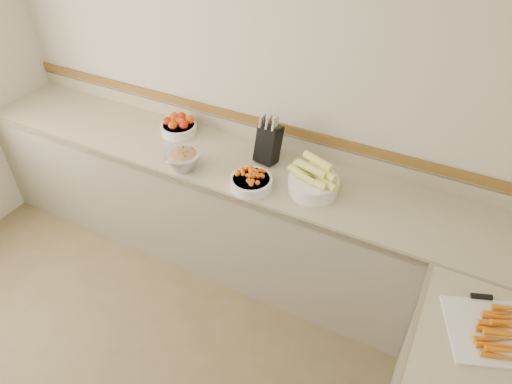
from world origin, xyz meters
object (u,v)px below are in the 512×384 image
at_px(corn_bowl, 314,181).
at_px(knife_block, 268,143).
at_px(rhubarb_bowl, 183,159).
at_px(cherry_tomato_bowl, 251,181).
at_px(tomato_bowl, 179,126).
at_px(cutting_board, 501,331).

bearing_deg(corn_bowl, knife_block, 156.45).
xyz_separation_m(corn_bowl, rhubarb_bowl, (-0.84, -0.16, -0.00)).
bearing_deg(rhubarb_bowl, knife_block, 36.31).
xyz_separation_m(cherry_tomato_bowl, rhubarb_bowl, (-0.48, -0.02, 0.02)).
height_order(tomato_bowl, cutting_board, tomato_bowl).
xyz_separation_m(tomato_bowl, corn_bowl, (1.11, -0.19, 0.02)).
bearing_deg(rhubarb_bowl, tomato_bowl, 128.57).
relative_size(corn_bowl, rhubarb_bowl, 1.40).
height_order(rhubarb_bowl, cutting_board, rhubarb_bowl).
height_order(cherry_tomato_bowl, rhubarb_bowl, same).
distance_m(tomato_bowl, corn_bowl, 1.13).
relative_size(knife_block, cherry_tomato_bowl, 1.28).
xyz_separation_m(knife_block, rhubarb_bowl, (-0.45, -0.33, -0.07)).
height_order(corn_bowl, rhubarb_bowl, corn_bowl).
bearing_deg(rhubarb_bowl, cherry_tomato_bowl, 2.25).
distance_m(tomato_bowl, cutting_board, 2.34).
height_order(knife_block, cutting_board, knife_block).
xyz_separation_m(corn_bowl, cutting_board, (1.11, -0.56, -0.06)).
bearing_deg(cherry_tomato_bowl, knife_block, 96.49).
bearing_deg(corn_bowl, cutting_board, -26.95).
distance_m(knife_block, rhubarb_bowl, 0.56).
bearing_deg(cutting_board, corn_bowl, 153.05).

